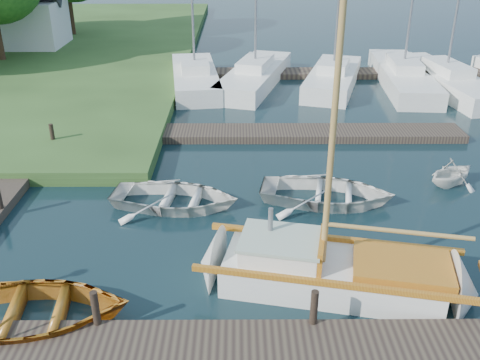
{
  "coord_description": "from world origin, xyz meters",
  "views": [
    {
      "loc": [
        -0.07,
        -13.75,
        7.85
      ],
      "look_at": [
        0.0,
        0.0,
        1.2
      ],
      "focal_mm": 40.0,
      "sensor_mm": 36.0,
      "label": 1
    }
  ],
  "objects_px": {
    "tender_d": "(453,170)",
    "house_c": "(21,13)",
    "dinghy": "(23,308)",
    "tender_a": "(175,195)",
    "marina_boat_0": "(195,76)",
    "marina_boat_2": "(333,76)",
    "mooring_post_5": "(52,134)",
    "tender_c": "(327,190)",
    "marina_boat_3": "(403,74)",
    "marina_boat_1": "(255,74)",
    "mooring_post_2": "(314,307)",
    "marina_boat_4": "(445,79)",
    "sailboat": "(337,274)",
    "mooring_post_1": "(95,308)"
  },
  "relations": [
    {
      "from": "tender_d",
      "to": "house_c",
      "type": "height_order",
      "value": "house_c"
    },
    {
      "from": "dinghy",
      "to": "tender_a",
      "type": "distance_m",
      "value": 5.96
    },
    {
      "from": "marina_boat_0",
      "to": "marina_boat_2",
      "type": "height_order",
      "value": "marina_boat_2"
    },
    {
      "from": "mooring_post_5",
      "to": "house_c",
      "type": "bearing_deg",
      "value": 112.38
    },
    {
      "from": "mooring_post_5",
      "to": "marina_boat_2",
      "type": "xyz_separation_m",
      "value": [
        11.95,
        8.74,
        -0.13
      ]
    },
    {
      "from": "tender_c",
      "to": "marina_boat_3",
      "type": "distance_m",
      "value": 14.55
    },
    {
      "from": "house_c",
      "to": "marina_boat_1",
      "type": "bearing_deg",
      "value": -27.59
    },
    {
      "from": "mooring_post_2",
      "to": "tender_d",
      "type": "xyz_separation_m",
      "value": [
        5.5,
        7.13,
        -0.18
      ]
    },
    {
      "from": "marina_boat_0",
      "to": "marina_boat_4",
      "type": "relative_size",
      "value": 0.97
    },
    {
      "from": "marina_boat_3",
      "to": "marina_boat_4",
      "type": "bearing_deg",
      "value": -108.62
    },
    {
      "from": "mooring_post_5",
      "to": "tender_d",
      "type": "relative_size",
      "value": 0.41
    },
    {
      "from": "marina_boat_0",
      "to": "marina_boat_4",
      "type": "xyz_separation_m",
      "value": [
        12.99,
        -0.6,
        -0.0
      ]
    },
    {
      "from": "house_c",
      "to": "marina_boat_2",
      "type": "bearing_deg",
      "value": -23.55
    },
    {
      "from": "marina_boat_1",
      "to": "marina_boat_4",
      "type": "relative_size",
      "value": 1.07
    },
    {
      "from": "marina_boat_2",
      "to": "tender_a",
      "type": "bearing_deg",
      "value": 168.9
    },
    {
      "from": "sailboat",
      "to": "marina_boat_1",
      "type": "relative_size",
      "value": 0.87
    },
    {
      "from": "tender_d",
      "to": "marina_boat_4",
      "type": "xyz_separation_m",
      "value": [
        3.69,
        11.17,
        0.04
      ]
    },
    {
      "from": "marina_boat_0",
      "to": "house_c",
      "type": "bearing_deg",
      "value": 48.14
    },
    {
      "from": "dinghy",
      "to": "tender_c",
      "type": "xyz_separation_m",
      "value": [
        7.32,
        5.6,
        -0.04
      ]
    },
    {
      "from": "dinghy",
      "to": "tender_d",
      "type": "xyz_separation_m",
      "value": [
        11.63,
        6.83,
        0.06
      ]
    },
    {
      "from": "marina_boat_2",
      "to": "sailboat",
      "type": "bearing_deg",
      "value": -172.06
    },
    {
      "from": "mooring_post_2",
      "to": "marina_boat_4",
      "type": "height_order",
      "value": "marina_boat_4"
    },
    {
      "from": "mooring_post_2",
      "to": "tender_a",
      "type": "distance_m",
      "value": 6.64
    },
    {
      "from": "tender_a",
      "to": "marina_boat_2",
      "type": "relative_size",
      "value": 0.36
    },
    {
      "from": "mooring_post_2",
      "to": "tender_a",
      "type": "bearing_deg",
      "value": 121.68
    },
    {
      "from": "marina_boat_0",
      "to": "marina_boat_4",
      "type": "distance_m",
      "value": 13.0
    },
    {
      "from": "mooring_post_2",
      "to": "tender_c",
      "type": "xyz_separation_m",
      "value": [
        1.19,
        5.9,
        -0.28
      ]
    },
    {
      "from": "mooring_post_1",
      "to": "mooring_post_5",
      "type": "bearing_deg",
      "value": 111.8
    },
    {
      "from": "mooring_post_1",
      "to": "marina_boat_4",
      "type": "xyz_separation_m",
      "value": [
        13.69,
        18.31,
        -0.14
      ]
    },
    {
      "from": "mooring_post_1",
      "to": "house_c",
      "type": "height_order",
      "value": "house_c"
    },
    {
      "from": "tender_c",
      "to": "house_c",
      "type": "height_order",
      "value": "house_c"
    },
    {
      "from": "marina_boat_2",
      "to": "house_c",
      "type": "height_order",
      "value": "marina_boat_2"
    },
    {
      "from": "sailboat",
      "to": "marina_boat_3",
      "type": "height_order",
      "value": "marina_boat_3"
    },
    {
      "from": "mooring_post_1",
      "to": "marina_boat_1",
      "type": "relative_size",
      "value": 0.07
    },
    {
      "from": "tender_d",
      "to": "marina_boat_0",
      "type": "bearing_deg",
      "value": 5.33
    },
    {
      "from": "tender_c",
      "to": "marina_boat_1",
      "type": "height_order",
      "value": "marina_boat_1"
    },
    {
      "from": "marina_boat_2",
      "to": "marina_boat_3",
      "type": "relative_size",
      "value": 0.89
    },
    {
      "from": "dinghy",
      "to": "tender_c",
      "type": "relative_size",
      "value": 1.08
    },
    {
      "from": "tender_c",
      "to": "marina_boat_4",
      "type": "relative_size",
      "value": 0.39
    },
    {
      "from": "mooring_post_1",
      "to": "marina_boat_4",
      "type": "bearing_deg",
      "value": 53.22
    },
    {
      "from": "marina_boat_2",
      "to": "marina_boat_4",
      "type": "xyz_separation_m",
      "value": [
        5.74,
        -0.44,
        -0.01
      ]
    },
    {
      "from": "mooring_post_1",
      "to": "dinghy",
      "type": "bearing_deg",
      "value": 169.59
    },
    {
      "from": "dinghy",
      "to": "tender_a",
      "type": "bearing_deg",
      "value": -32.06
    },
    {
      "from": "marina_boat_1",
      "to": "house_c",
      "type": "relative_size",
      "value": 2.15
    },
    {
      "from": "mooring_post_1",
      "to": "house_c",
      "type": "relative_size",
      "value": 0.15
    },
    {
      "from": "mooring_post_2",
      "to": "marina_boat_2",
      "type": "height_order",
      "value": "marina_boat_2"
    },
    {
      "from": "marina_boat_3",
      "to": "marina_boat_1",
      "type": "bearing_deg",
      "value": 93.62
    },
    {
      "from": "marina_boat_0",
      "to": "marina_boat_1",
      "type": "relative_size",
      "value": 0.9
    },
    {
      "from": "mooring_post_1",
      "to": "sailboat",
      "type": "relative_size",
      "value": 0.08
    },
    {
      "from": "mooring_post_2",
      "to": "marina_boat_0",
      "type": "bearing_deg",
      "value": 101.37
    }
  ]
}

